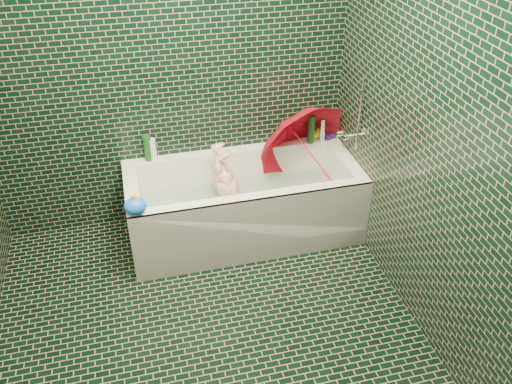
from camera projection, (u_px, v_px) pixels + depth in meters
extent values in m
plane|color=black|center=(211.00, 343.00, 3.32)|extent=(2.80, 2.80, 0.00)
plane|color=black|center=(166.00, 66.00, 3.73)|extent=(2.80, 0.00, 2.80)
plane|color=black|center=(441.00, 139.00, 2.87)|extent=(0.00, 2.80, 2.80)
cube|color=white|center=(244.00, 223.00, 4.19)|extent=(1.70, 0.75, 0.15)
cube|color=white|center=(234.00, 171.00, 4.29)|extent=(1.70, 0.10, 0.40)
cube|color=white|center=(254.00, 220.00, 3.77)|extent=(1.70, 0.10, 0.40)
cube|color=white|center=(344.00, 180.00, 4.19)|extent=(0.10, 0.55, 0.40)
cube|color=white|center=(135.00, 210.00, 3.87)|extent=(0.10, 0.55, 0.40)
cube|color=white|center=(256.00, 232.00, 3.78)|extent=(1.70, 0.02, 0.55)
cube|color=green|center=(244.00, 215.00, 4.14)|extent=(1.35, 0.47, 0.01)
cube|color=silver|center=(244.00, 199.00, 4.06)|extent=(1.48, 0.53, 0.00)
cylinder|color=silver|center=(353.00, 136.00, 3.98)|extent=(0.14, 0.05, 0.05)
cylinder|color=silver|center=(339.00, 133.00, 4.01)|extent=(0.05, 0.04, 0.04)
cylinder|color=silver|center=(360.00, 115.00, 3.78)|extent=(0.01, 0.01, 0.55)
imported|color=#EBA893|center=(231.00, 198.00, 4.05)|extent=(0.89, 0.34, 0.34)
imported|color=red|center=(310.00, 153.00, 4.05)|extent=(1.02, 1.04, 1.06)
imported|color=white|center=(331.00, 137.00, 4.33)|extent=(0.10, 0.10, 0.23)
imported|color=#3A1C6B|center=(332.00, 140.00, 4.31)|extent=(0.12, 0.12, 0.21)
imported|color=#154C19|center=(328.00, 137.00, 4.34)|extent=(0.14, 0.14, 0.17)
cylinder|color=#154C19|center=(311.00, 129.00, 4.20)|extent=(0.07, 0.07, 0.23)
cylinder|color=silver|center=(322.00, 130.00, 4.24)|extent=(0.06, 0.06, 0.19)
cylinder|color=#154C19|center=(148.00, 148.00, 3.99)|extent=(0.07, 0.07, 0.20)
cylinder|color=white|center=(153.00, 149.00, 4.00)|extent=(0.07, 0.07, 0.17)
ellipsoid|color=yellow|center=(314.00, 135.00, 4.30)|extent=(0.10, 0.09, 0.07)
sphere|color=yellow|center=(319.00, 130.00, 4.27)|extent=(0.04, 0.04, 0.04)
cone|color=orange|center=(322.00, 131.00, 4.28)|extent=(0.02, 0.02, 0.02)
ellipsoid|color=blue|center=(135.00, 206.00, 3.46)|extent=(0.18, 0.16, 0.11)
cylinder|color=yellow|center=(134.00, 197.00, 3.42)|extent=(0.04, 0.04, 0.04)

